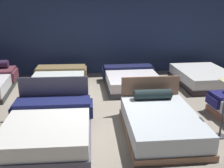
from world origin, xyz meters
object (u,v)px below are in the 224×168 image
object	(u,v)px
bed_1	(49,127)
bed_5	(59,82)
bed_6	(132,80)
price_sign	(223,115)
bed_2	(160,122)
bed_7	(203,77)

from	to	relation	value
bed_1	bed_5	size ratio (longest dim) A/B	0.95
bed_5	bed_6	distance (m)	2.20
bed_1	price_sign	world-z (taller)	price_sign
bed_2	bed_5	distance (m)	3.68
bed_1	bed_7	bearing A→B (deg)	34.77
bed_2	bed_6	distance (m)	2.87
bed_6	bed_7	bearing A→B (deg)	-0.27
bed_1	bed_6	xyz separation A→B (m)	(2.19, 2.81, -0.03)
bed_1	bed_6	distance (m)	3.56
price_sign	bed_1	bearing A→B (deg)	174.07
bed_1	bed_5	bearing A→B (deg)	92.96
bed_2	price_sign	bearing A→B (deg)	-12.21
bed_2	bed_7	bearing A→B (deg)	53.44
bed_5	bed_2	bearing A→B (deg)	-50.11
bed_6	bed_7	xyz separation A→B (m)	(2.27, -0.03, 0.01)
bed_5	price_sign	xyz separation A→B (m)	(3.33, -3.24, 0.23)
bed_1	price_sign	distance (m)	3.35
bed_6	price_sign	distance (m)	3.36
bed_1	bed_2	distance (m)	2.19
bed_7	bed_6	bearing A→B (deg)	179.41
bed_7	price_sign	size ratio (longest dim) A/B	1.76
bed_2	price_sign	xyz separation A→B (m)	(1.13, -0.29, 0.22)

